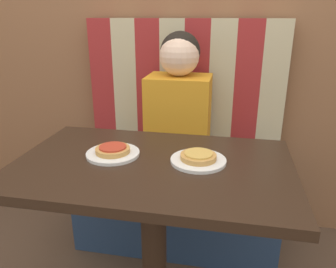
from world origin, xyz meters
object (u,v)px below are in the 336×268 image
pizza_right (198,156)px  plate_left (113,154)px  pizza_left (113,149)px  plate_right (198,160)px  person (179,105)px

pizza_right → plate_left: bearing=-180.0°
pizza_left → pizza_right: size_ratio=1.00×
plate_left → pizza_right: 0.32m
plate_right → pizza_left: bearing=180.0°
person → plate_left: size_ratio=3.59×
pizza_left → plate_right: bearing=-0.0°
plate_right → pizza_right: 0.02m
plate_right → person: bearing=106.3°
person → plate_left: bearing=-106.3°
plate_right → pizza_right: size_ratio=1.55×
plate_left → pizza_right: size_ratio=1.55×
pizza_right → person: bearing=106.3°
pizza_left → pizza_right: same height
plate_left → person: bearing=73.7°
person → pizza_left: bearing=-106.3°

